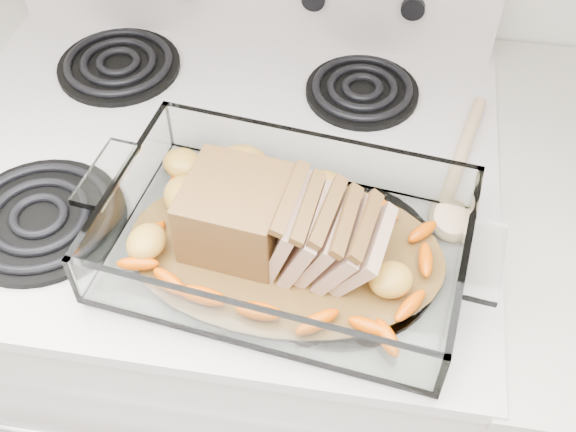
# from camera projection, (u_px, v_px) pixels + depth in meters

# --- Properties ---
(electric_range) EXTENTS (0.78, 0.70, 1.12)m
(electric_range) POSITION_uv_depth(u_px,v_px,m) (233.00, 327.00, 1.35)
(electric_range) COLOR silver
(electric_range) RESTS_ON ground
(baking_dish) EXTENTS (0.42, 0.27, 0.08)m
(baking_dish) POSITION_uv_depth(u_px,v_px,m) (285.00, 243.00, 0.86)
(baking_dish) COLOR silver
(baking_dish) RESTS_ON electric_range
(pork_roast) EXTENTS (0.24, 0.12, 0.09)m
(pork_roast) POSITION_uv_depth(u_px,v_px,m) (266.00, 224.00, 0.84)
(pork_roast) COLOR brown
(pork_roast) RESTS_ON baking_dish
(roast_vegetables) EXTENTS (0.33, 0.18, 0.04)m
(roast_vegetables) POSITION_uv_depth(u_px,v_px,m) (287.00, 219.00, 0.88)
(roast_vegetables) COLOR #D94100
(roast_vegetables) RESTS_ON baking_dish
(wooden_spoon) EXTENTS (0.08, 0.28, 0.02)m
(wooden_spoon) POSITION_uv_depth(u_px,v_px,m) (457.00, 188.00, 0.95)
(wooden_spoon) COLOR #E2B887
(wooden_spoon) RESTS_ON electric_range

